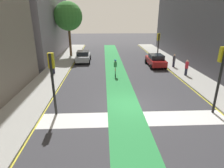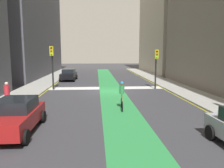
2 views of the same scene
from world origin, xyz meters
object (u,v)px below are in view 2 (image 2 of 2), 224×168
Objects in this scene: traffic_signal_near_left at (156,62)px; pedestrian_sidewalk_right_a at (7,94)px; car_black_right_near at (69,75)px; traffic_signal_near_right at (52,59)px; cyclist_in_lane at (122,95)px; car_red_right_far at (15,116)px.

traffic_signal_near_left reaches higher than pedestrian_sidewalk_right_a.
car_black_right_near is 2.53× the size of pedestrian_sidewalk_right_a.
traffic_signal_near_right is 2.62× the size of pedestrian_sidewalk_right_a.
cyclist_in_lane is 1.11× the size of pedestrian_sidewalk_right_a.
cyclist_in_lane is at bearing 108.67° from car_black_right_near.
traffic_signal_near_left is at bearing 178.36° from traffic_signal_near_right.
traffic_signal_near_right reaches higher than car_red_right_far.
cyclist_in_lane reaches higher than pedestrian_sidewalk_right_a.
pedestrian_sidewalk_right_a is at bearing 79.36° from traffic_signal_near_right.
traffic_signal_near_left is 9.39m from cyclist_in_lane.
car_black_right_near is (-0.64, -7.78, -2.27)m from traffic_signal_near_right.
car_black_right_near is at bearing -71.33° from cyclist_in_lane.
car_red_right_far is at bearing 115.18° from pedestrian_sidewalk_right_a.
cyclist_in_lane is (-5.45, 16.13, 0.17)m from car_black_right_near.
cyclist_in_lane is 7.57m from pedestrian_sidewalk_right_a.
pedestrian_sidewalk_right_a is (12.02, 7.50, -1.85)m from traffic_signal_near_left.
pedestrian_sidewalk_right_a is at bearing -64.82° from car_red_right_far.
traffic_signal_near_right is 12.49m from car_red_right_far.
car_black_right_near is 15.72m from pedestrian_sidewalk_right_a.
car_red_right_far is at bearing 92.96° from traffic_signal_near_right.
traffic_signal_near_right is 2.37× the size of cyclist_in_lane.
traffic_signal_near_left is 14.28m from pedestrian_sidewalk_right_a.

